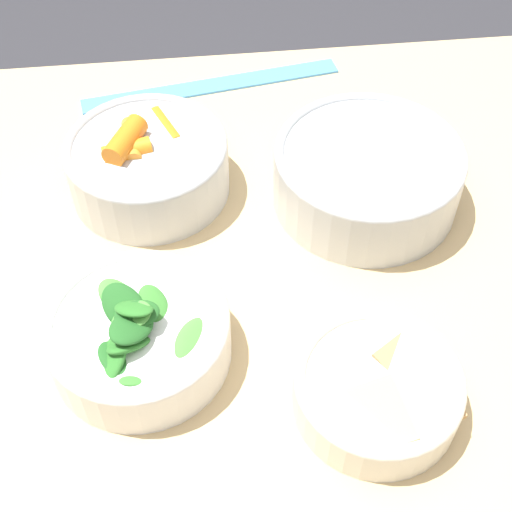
% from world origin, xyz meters
% --- Properties ---
extents(dining_table, '(1.27, 0.81, 0.76)m').
position_xyz_m(dining_table, '(0.00, 0.00, 0.65)').
color(dining_table, tan).
rests_on(dining_table, ground_plane).
extents(bowl_carrots, '(0.17, 0.17, 0.08)m').
position_xyz_m(bowl_carrots, '(-0.07, 0.17, 0.80)').
color(bowl_carrots, silver).
rests_on(bowl_carrots, dining_table).
extents(bowl_greens, '(0.16, 0.16, 0.08)m').
position_xyz_m(bowl_greens, '(-0.08, -0.05, 0.79)').
color(bowl_greens, white).
rests_on(bowl_greens, dining_table).
extents(bowl_beans_hotdog, '(0.19, 0.19, 0.07)m').
position_xyz_m(bowl_beans_hotdog, '(0.16, 0.12, 0.80)').
color(bowl_beans_hotdog, silver).
rests_on(bowl_beans_hotdog, dining_table).
extents(bowl_cookies, '(0.14, 0.14, 0.05)m').
position_xyz_m(bowl_cookies, '(0.12, -0.12, 0.79)').
color(bowl_cookies, silver).
rests_on(bowl_cookies, dining_table).
extents(ruler, '(0.33, 0.08, 0.00)m').
position_xyz_m(ruler, '(0.01, 0.34, 0.76)').
color(ruler, '#4C99E0').
rests_on(ruler, dining_table).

